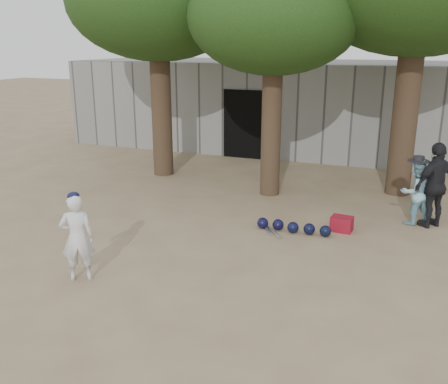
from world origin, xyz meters
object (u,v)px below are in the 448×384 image
at_px(boy_player, 77,238).
at_px(spectator_dark, 436,185).
at_px(spectator_blue, 415,192).
at_px(red_bag, 342,224).

distance_m(boy_player, spectator_dark, 7.04).
bearing_deg(spectator_blue, spectator_dark, 137.42).
xyz_separation_m(boy_player, red_bag, (3.62, 3.67, -0.57)).
height_order(boy_player, spectator_blue, boy_player).
bearing_deg(boy_player, spectator_dark, -169.73).
bearing_deg(boy_player, spectator_blue, -167.45).
xyz_separation_m(spectator_dark, red_bag, (-1.69, -0.94, -0.73)).
bearing_deg(spectator_dark, red_bag, -15.51).
bearing_deg(boy_player, red_bag, -165.28).
relative_size(boy_player, red_bag, 3.41).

